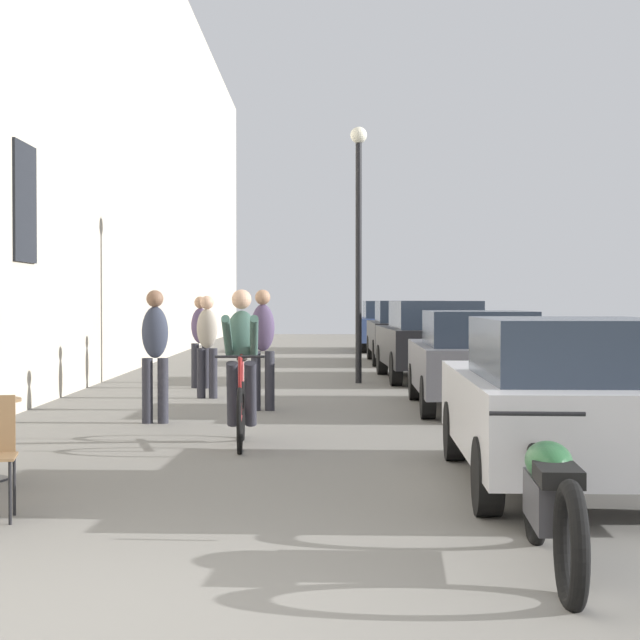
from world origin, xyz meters
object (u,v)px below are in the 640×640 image
Objects in this scene: pedestrian_mid at (265,342)px; parked_car_third at (434,339)px; cyclist_on_bicycle at (244,371)px; parked_car_nearest at (563,399)px; parked_motorcycle at (554,501)px; pedestrian_far at (210,341)px; parked_car_fourth at (410,331)px; pedestrian_furthest at (203,337)px; parked_car_fifth at (391,325)px; pedestrian_near at (158,348)px; parked_car_second at (477,358)px; street_lamp at (361,221)px.

pedestrian_mid is 0.39× the size of parked_car_third.
parked_car_nearest is (2.91, -2.65, -0.06)m from cyclist_on_bicycle.
cyclist_on_bicycle is 0.82× the size of parked_motorcycle.
pedestrian_far is 10.36m from parked_car_fourth.
pedestrian_furthest is 4.74m from parked_car_third.
parked_car_nearest is (2.87, -6.19, -0.24)m from pedestrian_mid.
cyclist_on_bicycle reaches higher than parked_car_fifth.
pedestrian_near reaches higher than pedestrian_far.
pedestrian_mid is 3.07m from parked_car_second.
pedestrian_near is 8.15m from parked_motorcycle.
pedestrian_far is at bearing 156.44° from parked_car_second.
parked_motorcycle is at bearing -67.38° from cyclist_on_bicycle.
street_lamp is 1.09× the size of parked_car_third.
parked_car_fifth reaches higher than parked_motorcycle.
pedestrian_mid is 0.42× the size of parked_car_nearest.
parked_car_fourth is at bearing 78.42° from cyclist_on_bicycle.
pedestrian_far is 1.00× the size of pedestrian_furthest.
parked_motorcycle is (2.19, -8.91, -0.58)m from pedestrian_mid.
street_lamp is 1.20× the size of parked_car_second.
pedestrian_mid reaches higher than parked_car_second.
parked_car_fifth is (2.96, 17.80, -0.17)m from pedestrian_mid.
parked_car_nearest is 23.99m from parked_car_fifth.
pedestrian_far is 4.44m from parked_car_second.
cyclist_on_bicycle is 5.52m from pedestrian_far.
parked_car_fourth is (0.16, 17.62, 0.07)m from parked_car_nearest.
pedestrian_furthest is (-1.33, 3.85, -0.05)m from pedestrian_mid.
parked_car_nearest is (1.31, -11.18, -2.36)m from street_lamp.
cyclist_on_bicycle is at bearing -100.65° from street_lamp.
cyclist_on_bicycle is 21.55m from parked_car_fifth.
cyclist_on_bicycle is 5.82m from parked_motorcycle.
pedestrian_far reaches higher than parked_car_nearest.
street_lamp is 11.50m from parked_car_nearest.
parked_car_fifth is at bearing 75.99° from pedestrian_far.
parked_car_nearest is 2.82m from parked_motorcycle.
pedestrian_mid reaches higher than cyclist_on_bicycle.
parked_car_fourth is (3.07, 14.97, 0.01)m from cyclist_on_bicycle.
pedestrian_near is 6.23m from parked_car_nearest.
parked_car_third is at bearing 43.34° from pedestrian_far.
street_lamp reaches higher than parked_car_third.
cyclist_on_bicycle is 4.80m from parked_car_second.
parked_car_fifth is 2.06× the size of parked_motorcycle.
parked_car_third reaches higher than parked_motorcycle.
parked_motorcycle is (-0.77, -26.70, -0.41)m from parked_car_fifth.
parked_motorcycle is (-0.68, -2.71, -0.34)m from parked_car_nearest.
pedestrian_furthest is 0.77× the size of parked_motorcycle.
parked_motorcycle is at bearing -91.65° from parked_car_fifth.
pedestrian_near is 0.42× the size of parked_car_second.
street_lamp is 6.99m from parked_car_fourth.
pedestrian_furthest is at bearing -157.05° from parked_car_third.
parked_car_third is (1.47, 0.70, -2.29)m from street_lamp.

